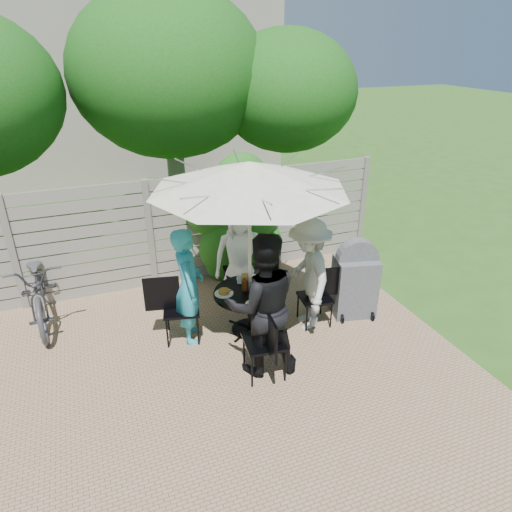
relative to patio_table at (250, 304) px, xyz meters
name	(u,v)px	position (x,y,z in m)	size (l,w,h in m)	color
backyard_envelope	(104,84)	(-0.95, 9.12, 2.15)	(60.00, 60.00, 5.00)	#2E5119
patio_table	(250,304)	(0.00, 0.00, 0.00)	(1.15, 1.15, 0.65)	black
umbrella	(249,176)	(0.00, 0.00, 1.83)	(2.94, 2.94, 2.46)	silver
chair_back	(239,281)	(0.17, 0.95, -0.17)	(0.51, 0.72, 0.96)	black
person_back	(240,255)	(0.14, 0.82, 0.36)	(0.80, 0.52, 1.63)	white
chair_left	(181,320)	(-0.95, 0.17, -0.16)	(0.75, 0.56, 0.99)	black
person_left	(189,286)	(-0.82, 0.14, 0.37)	(0.60, 0.40, 1.65)	teal
chair_front	(265,355)	(-0.17, -0.95, -0.15)	(0.53, 0.74, 1.00)	black
person_front	(262,305)	(-0.14, -0.82, 0.48)	(0.90, 0.70, 1.86)	black
chair_right	(315,308)	(0.95, -0.17, -0.19)	(0.66, 0.47, 0.89)	black
person_right	(308,274)	(0.82, -0.14, 0.37)	(1.07, 0.62, 1.66)	#B9BAB5
plate_back	(245,278)	(0.06, 0.35, 0.22)	(0.26, 0.26, 0.06)	white
plate_left	(224,292)	(-0.35, 0.06, 0.22)	(0.26, 0.26, 0.06)	white
plate_front	(255,303)	(-0.06, -0.35, 0.22)	(0.26, 0.26, 0.06)	white
plate_right	(275,287)	(0.35, -0.06, 0.22)	(0.26, 0.26, 0.06)	white
plate_extra	(267,300)	(0.13, -0.33, 0.22)	(0.24, 0.24, 0.06)	white
glass_back	(239,279)	(-0.06, 0.27, 0.27)	(0.07, 0.07, 0.14)	silver
glass_front	(261,296)	(0.06, -0.27, 0.27)	(0.07, 0.07, 0.14)	silver
glass_right	(267,281)	(0.27, 0.06, 0.27)	(0.07, 0.07, 0.14)	silver
syrup_jug	(245,285)	(-0.05, 0.06, 0.28)	(0.09, 0.09, 0.16)	#59280C
coffee_cup	(254,279)	(0.14, 0.20, 0.26)	(0.08, 0.08, 0.12)	#C6B293
bicycle	(40,287)	(-2.74, 1.43, 0.08)	(0.71, 2.03, 1.06)	#333338
bbq_grill	(355,281)	(1.60, -0.13, 0.11)	(0.69, 0.59, 1.23)	#5C5C61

